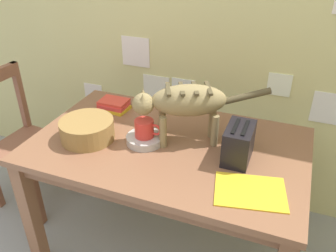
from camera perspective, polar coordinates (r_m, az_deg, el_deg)
name	(u,v)px	position (r m, az deg, el deg)	size (l,w,h in m)	color
wall_rear	(196,13)	(2.22, 4.62, 17.81)	(4.26, 0.11, 2.50)	#D6CE86
dining_table	(168,158)	(1.83, 0.00, -5.14)	(1.37, 0.85, 0.76)	brown
cat	(185,103)	(1.69, 2.72, 3.81)	(0.62, 0.32, 0.31)	olive
saucer_bowl	(145,139)	(1.78, -3.80, -2.14)	(0.19, 0.19, 0.04)	#AFAAA6
coffee_mug	(145,128)	(1.74, -3.77, -0.39)	(0.14, 0.10, 0.09)	red
magazine	(250,191)	(1.52, 13.14, -10.25)	(0.29, 0.22, 0.01)	gold
book_stack	(114,105)	(2.11, -8.72, 3.39)	(0.18, 0.14, 0.06)	gold
wicker_basket	(87,129)	(1.83, -12.94, -0.52)	(0.27, 0.27, 0.11)	olive
toaster	(239,143)	(1.65, 11.35, -2.77)	(0.12, 0.20, 0.18)	black
wooden_chair_near	(24,143)	(2.53, -22.32, -2.53)	(0.45, 0.45, 0.92)	brown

